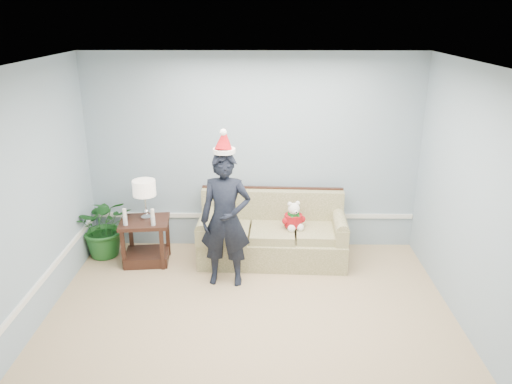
{
  "coord_description": "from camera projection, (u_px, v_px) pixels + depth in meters",
  "views": [
    {
      "loc": [
        0.12,
        -4.02,
        3.16
      ],
      "look_at": [
        0.05,
        1.55,
        1.14
      ],
      "focal_mm": 35.0,
      "sensor_mm": 36.0,
      "label": 1
    }
  ],
  "objects": [
    {
      "name": "santa_hat",
      "position": [
        224.0,
        142.0,
        5.61
      ],
      "size": [
        0.3,
        0.32,
        0.3
      ],
      "rotation": [
        0.0,
        0.0,
        -0.18
      ],
      "color": "white",
      "rests_on": "man"
    },
    {
      "name": "candle_pair",
      "position": [
        139.0,
        218.0,
        6.31
      ],
      "size": [
        0.41,
        0.06,
        0.22
      ],
      "color": "silver",
      "rests_on": "side_table"
    },
    {
      "name": "room_shell",
      "position": [
        248.0,
        230.0,
        4.4
      ],
      "size": [
        4.54,
        5.04,
        2.74
      ],
      "color": "tan",
      "rests_on": "ground"
    },
    {
      "name": "man",
      "position": [
        226.0,
        220.0,
        5.92
      ],
      "size": [
        0.63,
        0.43,
        1.66
      ],
      "primitive_type": "imported",
      "rotation": [
        0.0,
        0.0,
        -0.06
      ],
      "color": "black",
      "rests_on": "room_shell"
    },
    {
      "name": "table_lamp",
      "position": [
        144.0,
        190.0,
        6.42
      ],
      "size": [
        0.29,
        0.29,
        0.52
      ],
      "color": "silver",
      "rests_on": "side_table"
    },
    {
      "name": "sofa",
      "position": [
        272.0,
        236.0,
        6.71
      ],
      "size": [
        1.96,
        0.91,
        0.9
      ],
      "rotation": [
        0.0,
        0.0,
        -0.04
      ],
      "color": "brown",
      "rests_on": "room_shell"
    },
    {
      "name": "side_table",
      "position": [
        146.0,
        246.0,
        6.62
      ],
      "size": [
        0.67,
        0.58,
        0.6
      ],
      "rotation": [
        0.0,
        0.0,
        0.1
      ],
      "color": "#3C1F16",
      "rests_on": "room_shell"
    },
    {
      "name": "houseplant",
      "position": [
        105.0,
        226.0,
        6.74
      ],
      "size": [
        0.86,
        0.77,
        0.86
      ],
      "primitive_type": "imported",
      "rotation": [
        0.0,
        0.0,
        0.14
      ],
      "color": "#1C5720",
      "rests_on": "room_shell"
    },
    {
      "name": "teddy_bear",
      "position": [
        293.0,
        219.0,
        6.51
      ],
      "size": [
        0.29,
        0.3,
        0.38
      ],
      "rotation": [
        0.0,
        0.0,
        0.29
      ],
      "color": "white",
      "rests_on": "sofa"
    },
    {
      "name": "wainscot_trim",
      "position": [
        151.0,
        258.0,
        5.82
      ],
      "size": [
        4.49,
        4.99,
        0.06
      ],
      "color": "white",
      "rests_on": "room_shell"
    }
  ]
}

